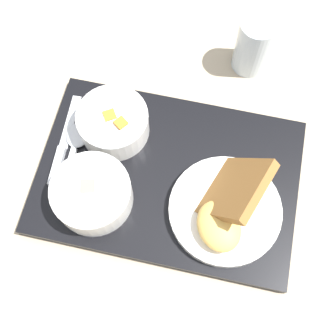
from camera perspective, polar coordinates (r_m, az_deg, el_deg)
The scene contains 8 objects.
ground_plane at distance 0.70m, azimuth -0.00°, elevation -1.44°, with size 4.00×4.00×0.00m, color tan.
serving_tray at distance 0.69m, azimuth -0.00°, elevation -1.18°, with size 0.43×0.29×0.02m.
bowl_salad at distance 0.70m, azimuth -7.42°, elevation 6.21°, with size 0.12×0.12×0.06m.
bowl_soup at distance 0.65m, azimuth -10.25°, elevation -3.42°, with size 0.12×0.12×0.05m.
plate_main at distance 0.65m, azimuth 7.83°, elevation -5.52°, with size 0.18×0.18×0.09m.
knife at distance 0.72m, azimuth -14.27°, elevation 2.07°, with size 0.02×0.17×0.01m.
spoon at distance 0.72m, azimuth -12.52°, elevation 2.86°, with size 0.04×0.15×0.01m.
glass_water at distance 0.78m, azimuth 11.43°, elevation 15.71°, with size 0.06×0.06×0.11m.
Camera 1 is at (0.05, -0.23, 0.66)m, focal length 45.00 mm.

